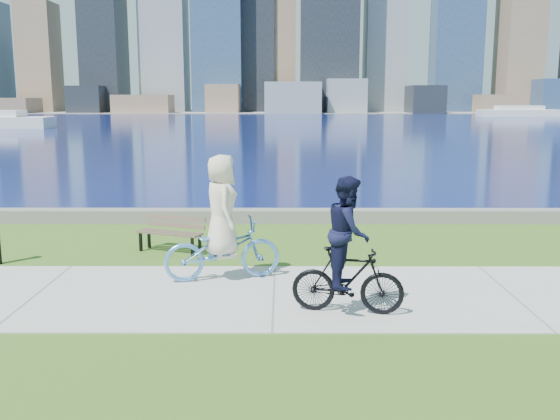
% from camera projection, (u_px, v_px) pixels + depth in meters
% --- Properties ---
extents(ground, '(320.00, 320.00, 0.00)m').
position_uv_depth(ground, '(274.00, 295.00, 10.51)').
color(ground, '#315716').
rests_on(ground, ground).
extents(concrete_path, '(80.00, 3.50, 0.02)m').
position_uv_depth(concrete_path, '(274.00, 295.00, 10.51)').
color(concrete_path, '#A2A29D').
rests_on(concrete_path, ground).
extents(seawall, '(90.00, 0.50, 0.35)m').
position_uv_depth(seawall, '(277.00, 216.00, 16.58)').
color(seawall, slate).
rests_on(seawall, ground).
extents(bay_water, '(320.00, 131.00, 0.01)m').
position_uv_depth(bay_water, '(281.00, 123.00, 81.35)').
color(bay_water, '#0C1752').
rests_on(bay_water, ground).
extents(far_shore, '(320.00, 30.00, 0.12)m').
position_uv_depth(far_shore, '(281.00, 112.00, 138.41)').
color(far_shore, gray).
rests_on(far_shore, ground).
extents(ferry_far, '(13.63, 3.89, 1.85)m').
position_uv_depth(ferry_far, '(519.00, 112.00, 107.19)').
color(ferry_far, silver).
rests_on(ferry_far, ground).
extents(park_bench, '(1.53, 0.98, 0.75)m').
position_uv_depth(park_bench, '(172.00, 230.00, 13.44)').
color(park_bench, black).
rests_on(park_bench, ground).
extents(cyclist_woman, '(1.25, 2.23, 2.27)m').
position_uv_depth(cyclist_woman, '(222.00, 234.00, 11.23)').
color(cyclist_woman, '#5895D6').
rests_on(cyclist_woman, ground).
extents(cyclist_man, '(0.79, 1.77, 2.12)m').
position_uv_depth(cyclist_man, '(348.00, 256.00, 9.45)').
color(cyclist_man, black).
rests_on(cyclist_man, ground).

